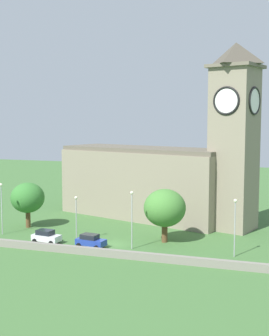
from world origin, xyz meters
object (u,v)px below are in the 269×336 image
object	(u,v)px
streetlamp_central	(132,211)
streetlamp_east_mid	(235,219)
car_white	(46,236)
streetlamp_west_end	(1,201)
tree_riverside_west	(28,198)
church	(163,173)
car_blue	(91,241)
streetlamp_west_mid	(76,211)
tree_riverside_east	(165,208)

from	to	relation	value
streetlamp_central	streetlamp_east_mid	bearing A→B (deg)	2.90
car_white	streetlamp_west_end	distance (m)	10.03
tree_riverside_west	streetlamp_east_mid	bearing A→B (deg)	-10.13
church	streetlamp_west_end	xyz separation A→B (m)	(-20.31, -18.42, -3.00)
car_blue	streetlamp_east_mid	distance (m)	19.69
church	streetlamp_west_mid	size ratio (longest dim) A/B	5.65
tree_riverside_east	car_white	bearing A→B (deg)	-159.99
streetlamp_west_mid	streetlamp_central	bearing A→B (deg)	-8.10
streetlamp_east_mid	streetlamp_west_end	bearing A→B (deg)	178.87
car_white	car_blue	world-z (taller)	car_white
church	tree_riverside_east	world-z (taller)	church
car_white	streetlamp_west_mid	distance (m)	5.52
car_white	tree_riverside_east	distance (m)	17.31
tree_riverside_west	tree_riverside_east	bearing A→B (deg)	-4.60
car_white	tree_riverside_west	world-z (taller)	tree_riverside_west
streetlamp_west_end	streetlamp_west_mid	distance (m)	12.51
car_white	streetlamp_east_mid	size ratio (longest dim) A/B	0.57
streetlamp_west_end	streetlamp_east_mid	xyz separation A→B (m)	(34.88, -0.69, -0.21)
car_blue	streetlamp_central	xyz separation A→B (m)	(5.64, 1.00, 4.28)
car_blue	streetlamp_east_mid	world-z (taller)	streetlamp_east_mid
streetlamp_east_mid	car_blue	bearing A→B (deg)	-174.99
streetlamp_west_mid	tree_riverside_east	size ratio (longest dim) A/B	0.86
car_white	streetlamp_east_mid	bearing A→B (deg)	3.60
tree_riverside_west	tree_riverside_east	world-z (taller)	tree_riverside_east
streetlamp_central	streetlamp_east_mid	xyz separation A→B (m)	(13.56, 0.69, -0.25)
church	streetlamp_central	size ratio (longest dim) A/B	4.68
car_blue	streetlamp_west_end	world-z (taller)	streetlamp_west_end
car_white	streetlamp_west_mid	xyz separation A→B (m)	(3.68, 2.21, 3.48)
streetlamp_west_end	streetlamp_west_mid	size ratio (longest dim) A/B	1.20
car_white	tree_riverside_east	bearing A→B (deg)	20.01
streetlamp_west_end	streetlamp_east_mid	world-z (taller)	streetlamp_west_end
streetlamp_central	car_blue	bearing A→B (deg)	-169.97
streetlamp_west_end	tree_riverside_east	distance (m)	24.87
streetlamp_west_end	tree_riverside_east	xyz separation A→B (m)	(24.63, 3.43, -0.23)
streetlamp_west_mid	tree_riverside_west	bearing A→B (deg)	154.11
streetlamp_central	tree_riverside_east	world-z (taller)	streetlamp_central
church	streetlamp_central	distance (m)	20.04
streetlamp_east_mid	church	bearing A→B (deg)	127.33
streetlamp_central	tree_riverside_west	world-z (taller)	streetlamp_central
tree_riverside_west	streetlamp_central	bearing A→B (deg)	-18.47
tree_riverside_west	tree_riverside_east	size ratio (longest dim) A/B	0.96
streetlamp_central	tree_riverside_east	xyz separation A→B (m)	(3.31, 4.81, -0.27)
streetlamp_west_mid	tree_riverside_west	xyz separation A→B (m)	(-11.20, 5.43, 0.42)
church	streetlamp_east_mid	world-z (taller)	church
church	car_white	xyz separation A→B (m)	(-11.51, -20.74, -7.21)
streetlamp_west_mid	tree_riverside_east	bearing A→B (deg)	16.32
tree_riverside_east	streetlamp_west_mid	bearing A→B (deg)	-163.68
tree_riverside_east	streetlamp_west_end	bearing A→B (deg)	-172.06
tree_riverside_west	car_white	bearing A→B (deg)	-45.49
church	streetlamp_central	bearing A→B (deg)	-87.08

